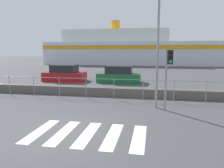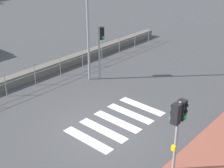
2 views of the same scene
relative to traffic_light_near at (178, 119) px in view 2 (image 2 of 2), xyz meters
The scene contains 7 objects.
ground_plane 4.11m from the traffic_light_near, 85.71° to the left, with size 160.00×160.00×0.00m, color #424244.
crosswalk 4.27m from the traffic_light_near, 70.90° to the left, with size 4.05×2.40×0.01m.
seawall 10.27m from the traffic_light_near, 88.50° to the left, with size 25.30×0.55×0.54m.
harbor_fence 9.32m from the traffic_light_near, 88.36° to the left, with size 22.80×0.04×1.26m.
traffic_light_near is the anchor object (origin of this frame).
traffic_light_far 8.32m from the traffic_light_near, 60.03° to the left, with size 0.34×0.32×2.94m.
streetlamp 8.36m from the traffic_light_near, 63.81° to the left, with size 0.32×1.27×5.95m.
Camera 2 is at (-7.86, -7.46, 7.15)m, focal length 50.00 mm.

